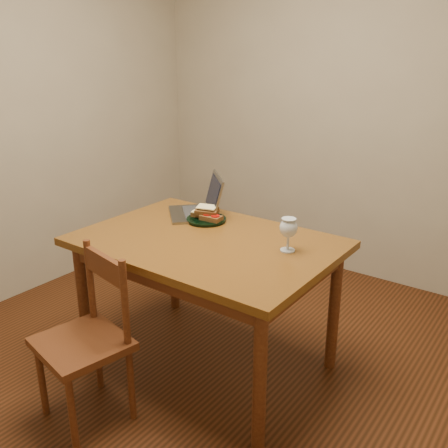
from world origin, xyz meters
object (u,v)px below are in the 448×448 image
Objects in this scene: chair at (85,332)px; milk_glass at (288,235)px; table at (206,255)px; laptop at (201,204)px; plate at (206,220)px.

milk_glass is at bearing 63.31° from chair.
chair is (-0.19, -0.65, -0.21)m from table.
laptop is (-0.68, 0.19, -0.02)m from milk_glass.
plate is at bearing 127.96° from table.
laptop is at bearing 106.38° from chair.
table is at bearing 85.19° from chair.
laptop is (-0.27, 0.30, 0.15)m from table.
chair is 2.69× the size of milk_glass.
chair is at bearing -41.24° from laptop.
plate is at bearing 169.61° from milk_glass.
plate is 0.52× the size of laptop.
plate is (-0.17, 0.22, 0.10)m from table.
plate is 1.34× the size of milk_glass.
milk_glass is (0.60, 0.77, 0.38)m from chair.
table is 5.76× the size of plate.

